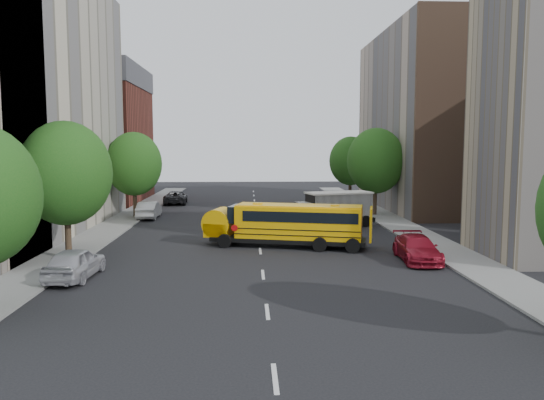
{
  "coord_description": "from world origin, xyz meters",
  "views": [
    {
      "loc": [
        -0.73,
        -34.29,
        6.56
      ],
      "look_at": [
        0.91,
        2.0,
        2.76
      ],
      "focal_mm": 35.0,
      "sensor_mm": 36.0,
      "label": 1
    }
  ],
  "objects": [
    {
      "name": "street_tree_4",
      "position": [
        11.0,
        14.0,
        5.08
      ],
      "size": [
        5.25,
        5.25,
        8.1
      ],
      "color": "#38281C",
      "rests_on": "ground"
    },
    {
      "name": "street_tree_5",
      "position": [
        11.0,
        26.0,
        4.7
      ],
      "size": [
        4.86,
        4.86,
        7.51
      ],
      "color": "#38281C",
      "rests_on": "ground"
    },
    {
      "name": "building_left_redbrick",
      "position": [
        -18.0,
        28.0,
        6.5
      ],
      "size": [
        10.0,
        15.0,
        13.0
      ],
      "primitive_type": "cube",
      "color": "maroon",
      "rests_on": "ground"
    },
    {
      "name": "street_tree_2",
      "position": [
        -11.0,
        14.0,
        4.83
      ],
      "size": [
        4.99,
        4.99,
        7.71
      ],
      "color": "#38281C",
      "rests_on": "ground"
    },
    {
      "name": "building_left_cream",
      "position": [
        -18.0,
        6.0,
        10.0
      ],
      "size": [
        10.0,
        26.0,
        20.0
      ],
      "primitive_type": "cube",
      "color": "beige",
      "rests_on": "ground"
    },
    {
      "name": "ground",
      "position": [
        0.0,
        0.0,
        0.0
      ],
      "size": [
        120.0,
        120.0,
        0.0
      ],
      "primitive_type": "plane",
      "color": "black",
      "rests_on": "ground"
    },
    {
      "name": "building_right_sidewall",
      "position": [
        18.0,
        9.0,
        9.0
      ],
      "size": [
        10.1,
        0.3,
        18.0
      ],
      "primitive_type": "cube",
      "color": "brown",
      "rests_on": "ground"
    },
    {
      "name": "parked_car_1",
      "position": [
        -9.6,
        13.15,
        0.77
      ],
      "size": [
        1.69,
        4.67,
        1.53
      ],
      "primitive_type": "imported",
      "rotation": [
        0.0,
        0.0,
        3.16
      ],
      "color": "silver",
      "rests_on": "ground"
    },
    {
      "name": "school_bus",
      "position": [
        1.74,
        -0.62,
        1.56
      ],
      "size": [
        10.17,
        4.62,
        2.8
      ],
      "rotation": [
        0.0,
        0.0,
        -0.25
      ],
      "color": "black",
      "rests_on": "ground"
    },
    {
      "name": "parked_car_3",
      "position": [
        8.8,
        -5.19,
        0.72
      ],
      "size": [
        2.27,
        5.04,
        1.43
      ],
      "primitive_type": "imported",
      "rotation": [
        0.0,
        0.0,
        -0.05
      ],
      "color": "maroon",
      "rests_on": "ground"
    },
    {
      "name": "sidewalk_right",
      "position": [
        11.5,
        5.0,
        0.06
      ],
      "size": [
        3.0,
        80.0,
        0.12
      ],
      "primitive_type": "cube",
      "color": "slate",
      "rests_on": "ground"
    },
    {
      "name": "lane_markings",
      "position": [
        0.0,
        10.0,
        0.01
      ],
      "size": [
        0.15,
        64.0,
        0.01
      ],
      "primitive_type": "cube",
      "color": "silver",
      "rests_on": "ground"
    },
    {
      "name": "sidewalk_left",
      "position": [
        -11.5,
        5.0,
        0.06
      ],
      "size": [
        3.0,
        80.0,
        0.12
      ],
      "primitive_type": "cube",
      "color": "slate",
      "rests_on": "ground"
    },
    {
      "name": "street_tree_1",
      "position": [
        -11.0,
        -4.0,
        4.95
      ],
      "size": [
        5.12,
        5.12,
        7.9
      ],
      "color": "#38281C",
      "rests_on": "ground"
    },
    {
      "name": "building_right_far",
      "position": [
        18.0,
        20.0,
        9.0
      ],
      "size": [
        10.0,
        22.0,
        18.0
      ],
      "primitive_type": "cube",
      "color": "tan",
      "rests_on": "ground"
    },
    {
      "name": "parked_car_0",
      "position": [
        -9.24,
        -8.39,
        0.78
      ],
      "size": [
        2.12,
        4.71,
        1.57
      ],
      "primitive_type": "imported",
      "rotation": [
        0.0,
        0.0,
        3.08
      ],
      "color": "#AFAFB6",
      "rests_on": "ground"
    },
    {
      "name": "parked_car_2",
      "position": [
        -8.8,
        24.75,
        0.72
      ],
      "size": [
        2.74,
        5.36,
        1.45
      ],
      "primitive_type": "imported",
      "rotation": [
        0.0,
        0.0,
        3.21
      ],
      "color": "black",
      "rests_on": "ground"
    },
    {
      "name": "safari_truck",
      "position": [
        6.13,
        7.66,
        1.47
      ],
      "size": [
        6.86,
        3.99,
        2.78
      ],
      "rotation": [
        0.0,
        0.0,
        0.28
      ],
      "color": "black",
      "rests_on": "ground"
    }
  ]
}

